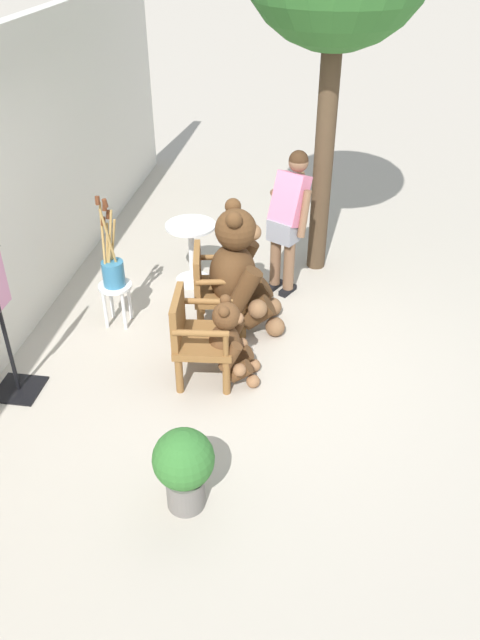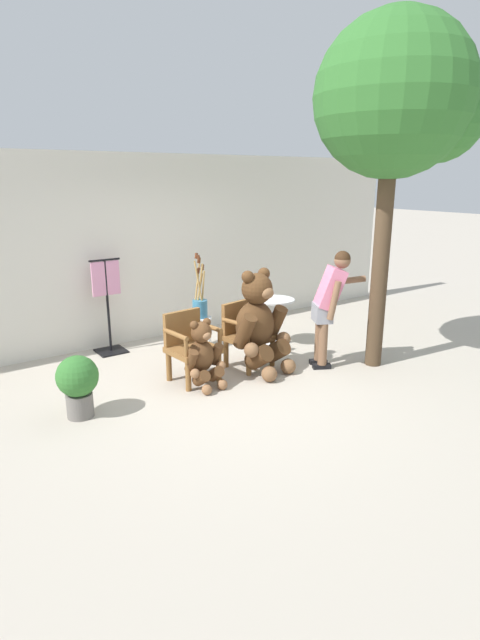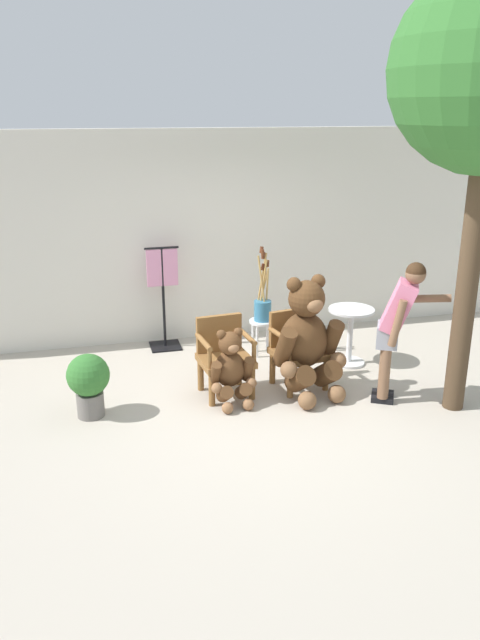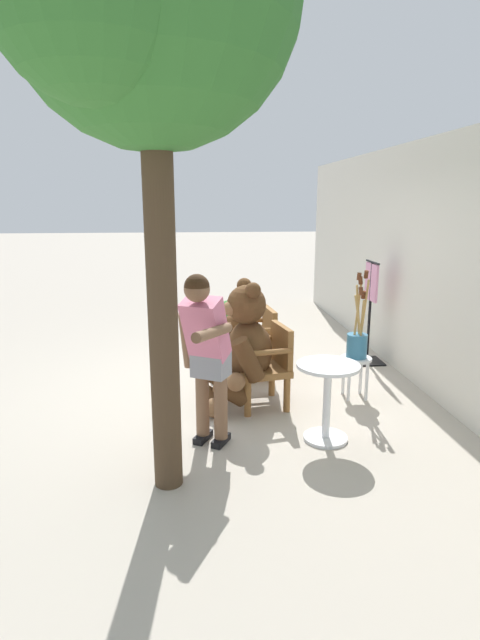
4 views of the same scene
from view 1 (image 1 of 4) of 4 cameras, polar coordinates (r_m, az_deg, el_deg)
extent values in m
plane|color=#B2A899|center=(6.12, 1.44, -2.97)|extent=(60.00, 60.00, 0.00)
cube|color=brown|center=(5.59, -3.25, -1.88)|extent=(0.61, 0.57, 0.07)
cylinder|color=brown|center=(5.53, -1.25, -5.19)|extent=(0.07, 0.07, 0.37)
cylinder|color=brown|center=(5.89, -0.93, -2.37)|extent=(0.07, 0.07, 0.37)
cylinder|color=brown|center=(5.57, -5.58, -5.02)|extent=(0.07, 0.07, 0.37)
cylinder|color=brown|center=(5.93, -4.98, -2.24)|extent=(0.07, 0.07, 0.37)
cube|color=brown|center=(5.48, -5.72, 0.28)|extent=(0.52, 0.11, 0.42)
cylinder|color=brown|center=(5.24, -3.61, -1.21)|extent=(0.10, 0.48, 0.06)
cylinder|color=brown|center=(5.29, -1.31, -2.26)|extent=(0.05, 0.05, 0.22)
cylinder|color=brown|center=(5.66, -3.08, 1.70)|extent=(0.10, 0.48, 0.06)
cylinder|color=brown|center=(5.70, -0.95, 0.71)|extent=(0.05, 0.05, 0.22)
cube|color=brown|center=(6.29, -1.74, 2.64)|extent=(0.64, 0.61, 0.07)
cylinder|color=brown|center=(6.22, 0.25, -0.16)|extent=(0.07, 0.07, 0.37)
cylinder|color=brown|center=(6.61, 0.10, 2.08)|extent=(0.07, 0.07, 0.37)
cylinder|color=brown|center=(6.22, -3.62, -0.23)|extent=(0.07, 0.07, 0.37)
cylinder|color=brown|center=(6.61, -3.55, 2.01)|extent=(0.07, 0.07, 0.37)
cube|color=brown|center=(6.17, -3.92, 4.54)|extent=(0.52, 0.15, 0.42)
cylinder|color=brown|center=(5.95, -1.76, 3.49)|extent=(0.14, 0.48, 0.06)
cylinder|color=brown|center=(6.01, 0.26, 2.62)|extent=(0.05, 0.05, 0.22)
cylinder|color=brown|center=(6.38, -1.80, 5.76)|extent=(0.14, 0.48, 0.06)
cylinder|color=brown|center=(6.44, 0.10, 4.93)|extent=(0.05, 0.05, 0.22)
ellipsoid|color=#4C3019|center=(6.17, -0.67, 4.19)|extent=(0.62, 0.56, 0.63)
sphere|color=#4C3019|center=(5.95, -0.39, 8.27)|extent=(0.40, 0.40, 0.40)
ellipsoid|color=brown|center=(5.97, 1.26, 8.03)|extent=(0.21, 0.18, 0.15)
sphere|color=black|center=(5.96, 1.26, 8.12)|extent=(0.06, 0.06, 0.06)
sphere|color=#4C3019|center=(5.74, -0.57, 9.15)|extent=(0.16, 0.16, 0.16)
sphere|color=#4C3019|center=(6.01, -0.65, 10.35)|extent=(0.16, 0.16, 0.16)
cylinder|color=#4C3019|center=(5.92, 0.42, 2.79)|extent=(0.24, 0.38, 0.48)
sphere|color=brown|center=(6.02, 1.62, 1.03)|extent=(0.19, 0.19, 0.19)
cylinder|color=#4C3019|center=(6.43, 0.21, 5.51)|extent=(0.24, 0.38, 0.48)
sphere|color=brown|center=(6.55, 1.31, 3.97)|extent=(0.19, 0.19, 0.19)
cylinder|color=#4C3019|center=(6.21, 1.53, 0.71)|extent=(0.30, 0.43, 0.37)
sphere|color=brown|center=(6.31, 3.23, -0.62)|extent=(0.20, 0.20, 0.20)
cylinder|color=#4C3019|center=(6.50, 1.36, 2.34)|extent=(0.30, 0.43, 0.37)
sphere|color=brown|center=(6.62, 2.97, 1.20)|extent=(0.20, 0.20, 0.20)
ellipsoid|color=brown|center=(5.58, -1.43, -2.23)|extent=(0.37, 0.32, 0.40)
sphere|color=brown|center=(5.40, -1.27, 0.37)|extent=(0.25, 0.25, 0.25)
ellipsoid|color=#8C603D|center=(5.41, -0.14, 0.17)|extent=(0.13, 0.10, 0.09)
sphere|color=black|center=(5.40, -0.14, 0.22)|extent=(0.04, 0.04, 0.04)
sphere|color=brown|center=(5.27, -1.50, 0.77)|extent=(0.10, 0.10, 0.10)
sphere|color=brown|center=(5.42, -1.35, 1.85)|extent=(0.10, 0.10, 0.10)
cylinder|color=brown|center=(5.43, -0.88, -3.40)|extent=(0.13, 0.23, 0.30)
sphere|color=#8C603D|center=(5.50, -0.05, -4.58)|extent=(0.12, 0.12, 0.12)
cylinder|color=brown|center=(5.72, -0.64, -1.16)|extent=(0.13, 0.23, 0.30)
sphere|color=#8C603D|center=(5.80, 0.16, -2.20)|extent=(0.12, 0.12, 0.12)
cylinder|color=brown|center=(5.62, 0.00, -4.68)|extent=(0.17, 0.26, 0.23)
sphere|color=#8C603D|center=(5.67, 1.20, -5.61)|extent=(0.13, 0.13, 0.13)
cylinder|color=brown|center=(5.78, 0.11, -3.37)|extent=(0.17, 0.26, 0.23)
sphere|color=#8C603D|center=(5.85, 1.28, -4.17)|extent=(0.13, 0.13, 0.13)
cube|color=black|center=(7.05, 4.38, 2.73)|extent=(0.25, 0.19, 0.06)
cylinder|color=brown|center=(6.84, 4.54, 5.89)|extent=(0.12, 0.12, 0.82)
cube|color=black|center=(7.14, 3.17, 3.19)|extent=(0.25, 0.19, 0.06)
cylinder|color=brown|center=(6.92, 3.29, 6.32)|extent=(0.12, 0.12, 0.82)
cube|color=gray|center=(6.75, 4.00, 8.21)|extent=(0.34, 0.37, 0.24)
cube|color=pink|center=(6.69, 4.55, 10.97)|extent=(0.48, 0.46, 0.58)
sphere|color=brown|center=(6.67, 5.37, 14.18)|extent=(0.21, 0.21, 0.21)
sphere|color=#382314|center=(6.66, 5.38, 14.34)|extent=(0.21, 0.21, 0.21)
cylinder|color=brown|center=(6.96, 4.39, 12.36)|extent=(0.54, 0.34, 0.14)
cylinder|color=brown|center=(6.65, 5.89, 9.61)|extent=(0.19, 0.15, 0.51)
cylinder|color=silver|center=(6.43, -11.36, 3.07)|extent=(0.34, 0.34, 0.03)
cylinder|color=silver|center=(6.66, -11.68, 1.86)|extent=(0.04, 0.04, 0.43)
cylinder|color=silver|center=(6.50, -12.22, 0.94)|extent=(0.04, 0.04, 0.43)
cylinder|color=silver|center=(6.59, -10.06, 1.74)|extent=(0.04, 0.04, 0.43)
cylinder|color=silver|center=(6.44, -10.57, 0.81)|extent=(0.04, 0.04, 0.43)
cylinder|color=teal|center=(6.36, -11.50, 4.19)|extent=(0.22, 0.22, 0.26)
cylinder|color=tan|center=(6.21, -12.40, 6.94)|extent=(0.16, 0.04, 0.78)
cylinder|color=#592D19|center=(6.03, -12.90, 10.61)|extent=(0.06, 0.05, 0.09)
cylinder|color=tan|center=(6.26, -12.05, 6.11)|extent=(0.15, 0.05, 0.57)
cylinder|color=#592D19|center=(6.12, -12.41, 8.82)|extent=(0.06, 0.05, 0.09)
cylinder|color=tan|center=(6.21, -11.82, 6.70)|extent=(0.08, 0.12, 0.73)
cylinder|color=#592D19|center=(6.04, -12.27, 10.10)|extent=(0.05, 0.05, 0.09)
cylinder|color=tan|center=(6.28, -11.57, 6.49)|extent=(0.04, 0.14, 0.62)
cylinder|color=#592D19|center=(6.13, -11.94, 9.41)|extent=(0.05, 0.06, 0.09)
cylinder|color=tan|center=(6.19, -11.77, 6.80)|extent=(0.11, 0.11, 0.76)
cylinder|color=#592D19|center=(6.01, -12.24, 10.40)|extent=(0.05, 0.05, 0.09)
cylinder|color=silver|center=(6.96, -4.55, 8.59)|extent=(0.56, 0.56, 0.03)
cylinder|color=silver|center=(7.12, -4.42, 5.98)|extent=(0.07, 0.07, 0.69)
cylinder|color=silver|center=(7.28, -4.31, 3.68)|extent=(0.40, 0.40, 0.03)
cylinder|color=#473523|center=(7.08, 7.71, 15.13)|extent=(0.21, 0.21, 2.85)
cylinder|color=slate|center=(4.69, -4.98, -15.32)|extent=(0.28, 0.28, 0.26)
sphere|color=#33702D|center=(4.44, -5.19, -12.54)|extent=(0.44, 0.44, 0.44)
cube|color=black|center=(6.01, -19.53, -5.97)|extent=(0.40, 0.40, 0.02)
cylinder|color=black|center=(5.63, -20.80, -0.75)|extent=(0.04, 0.04, 1.35)
camera|label=2|loc=(4.54, 71.25, -6.05)|focal=28.00mm
camera|label=3|loc=(6.02, 68.70, 6.67)|focal=35.00mm
camera|label=4|loc=(10.32, 7.53, 25.02)|focal=28.00mm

